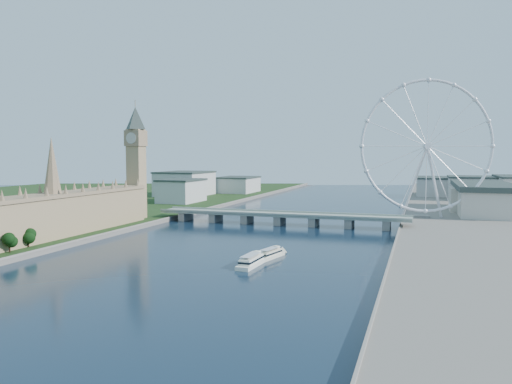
% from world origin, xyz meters
% --- Properties ---
extents(ground, '(2000.00, 2000.00, 0.00)m').
position_xyz_m(ground, '(0.00, 0.00, 0.00)').
color(ground, '#15283C').
rests_on(ground, ground).
extents(parliament_range, '(24.00, 200.00, 70.00)m').
position_xyz_m(parliament_range, '(-128.00, 170.00, 18.48)').
color(parliament_range, tan).
rests_on(parliament_range, ground).
extents(big_ben, '(20.02, 20.02, 110.00)m').
position_xyz_m(big_ben, '(-128.00, 278.00, 66.57)').
color(big_ben, tan).
rests_on(big_ben, ground).
extents(westminster_bridge, '(220.00, 22.00, 9.50)m').
position_xyz_m(westminster_bridge, '(0.00, 300.00, 6.63)').
color(westminster_bridge, gray).
rests_on(westminster_bridge, ground).
extents(london_eye, '(113.60, 39.12, 124.30)m').
position_xyz_m(london_eye, '(119.98, 355.08, 67.52)').
color(london_eye, silver).
rests_on(london_eye, ground).
extents(county_hall, '(54.00, 144.00, 35.00)m').
position_xyz_m(county_hall, '(175.00, 430.00, 0.00)').
color(county_hall, beige).
rests_on(county_hall, ground).
extents(city_skyline, '(505.00, 280.00, 32.00)m').
position_xyz_m(city_skyline, '(39.22, 560.08, 16.96)').
color(city_skyline, beige).
rests_on(city_skyline, ground).
extents(tour_boat_near, '(9.49, 31.33, 6.85)m').
position_xyz_m(tour_boat_near, '(28.94, 138.69, 0.00)').
color(tour_boat_near, white).
rests_on(tour_boat_near, ground).
extents(tour_boat_far, '(12.90, 28.75, 6.14)m').
position_xyz_m(tour_boat_far, '(32.65, 162.10, 0.00)').
color(tour_boat_far, beige).
rests_on(tour_boat_far, ground).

